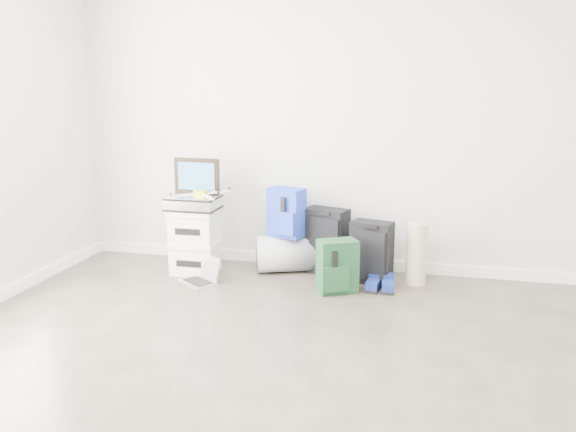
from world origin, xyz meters
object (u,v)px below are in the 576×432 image
(boxes_stack, at_px, (195,241))
(briefcase, at_px, (193,203))
(large_suitcase, at_px, (326,241))
(carry_on, at_px, (371,252))
(laptop, at_px, (202,276))
(duffel_bag, at_px, (287,253))

(boxes_stack, relative_size, briefcase, 1.33)
(large_suitcase, relative_size, carry_on, 1.10)
(briefcase, height_order, large_suitcase, briefcase)
(large_suitcase, bearing_deg, carry_on, -5.84)
(boxes_stack, height_order, carry_on, boxes_stack)
(laptop, bearing_deg, duffel_bag, 72.35)
(boxes_stack, height_order, briefcase, briefcase)
(carry_on, bearing_deg, large_suitcase, 171.13)
(carry_on, bearing_deg, duffel_bag, -175.96)
(briefcase, height_order, laptop, briefcase)
(large_suitcase, height_order, laptop, large_suitcase)
(boxes_stack, xyz_separation_m, large_suitcase, (1.14, 0.28, 0.00))
(duffel_bag, bearing_deg, boxes_stack, 175.95)
(boxes_stack, relative_size, carry_on, 1.09)
(briefcase, bearing_deg, boxes_stack, 90.36)
(boxes_stack, xyz_separation_m, duffel_bag, (0.79, 0.24, -0.12))
(boxes_stack, xyz_separation_m, briefcase, (0.00, -0.00, 0.35))
(boxes_stack, bearing_deg, carry_on, 2.06)
(duffel_bag, height_order, carry_on, carry_on)
(duffel_bag, xyz_separation_m, carry_on, (0.77, -0.14, 0.10))
(duffel_bag, relative_size, large_suitcase, 0.92)
(carry_on, height_order, laptop, carry_on)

